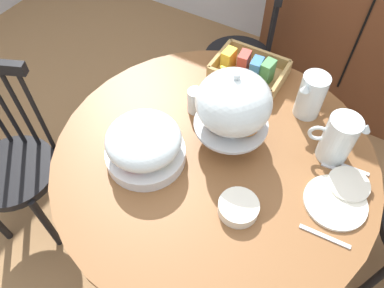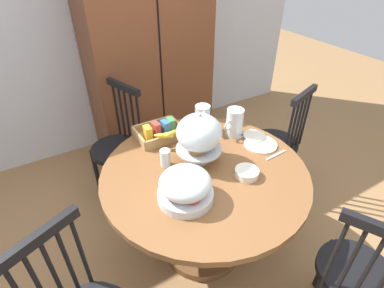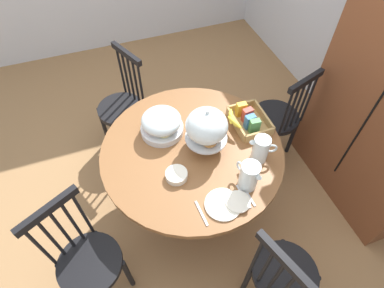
# 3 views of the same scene
# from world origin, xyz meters

# --- Properties ---
(ground_plane) EXTENTS (10.00, 10.00, 0.00)m
(ground_plane) POSITION_xyz_m (0.00, 0.00, 0.00)
(ground_plane) COLOR #997047
(dining_table) EXTENTS (1.24, 1.24, 0.74)m
(dining_table) POSITION_xyz_m (0.15, 0.08, 0.54)
(dining_table) COLOR brown
(dining_table) RESTS_ON ground_plane
(windsor_chair_near_window) EXTENTS (0.44, 0.44, 0.97)m
(windsor_chair_near_window) POSITION_xyz_m (-0.71, -0.27, 0.45)
(windsor_chair_near_window) COLOR black
(windsor_chair_near_window) RESTS_ON ground_plane
(windsor_chair_far_side) EXTENTS (0.43, 0.43, 0.97)m
(windsor_chair_far_side) POSITION_xyz_m (-0.13, 0.96, 0.45)
(windsor_chair_far_side) COLOR black
(windsor_chair_far_side) RESTS_ON ground_plane
(pastry_stand_with_dome) EXTENTS (0.28, 0.28, 0.34)m
(pastry_stand_with_dome) POSITION_xyz_m (0.16, 0.17, 0.94)
(pastry_stand_with_dome) COLOR silver
(pastry_stand_with_dome) RESTS_ON dining_table
(fruit_platter_covered) EXTENTS (0.30, 0.30, 0.18)m
(fruit_platter_covered) POSITION_xyz_m (-0.07, -0.07, 0.83)
(fruit_platter_covered) COLOR silver
(fruit_platter_covered) RESTS_ON dining_table
(orange_juice_pitcher) EXTENTS (0.20, 0.12, 0.20)m
(orange_juice_pitcher) POSITION_xyz_m (0.53, 0.30, 0.83)
(orange_juice_pitcher) COLOR silver
(orange_juice_pitcher) RESTS_ON dining_table
(milk_pitcher) EXTENTS (0.11, 0.18, 0.19)m
(milk_pitcher) POSITION_xyz_m (0.37, 0.46, 0.83)
(milk_pitcher) COLOR silver
(milk_pitcher) RESTS_ON dining_table
(cereal_basket) EXTENTS (0.32, 0.30, 0.12)m
(cereal_basket) POSITION_xyz_m (0.07, 0.52, 0.79)
(cereal_basket) COLOR tan
(cereal_basket) RESTS_ON dining_table
(china_plate_large) EXTENTS (0.22, 0.22, 0.01)m
(china_plate_large) POSITION_xyz_m (0.61, 0.11, 0.75)
(china_plate_large) COLOR white
(china_plate_large) RESTS_ON dining_table
(china_plate_small) EXTENTS (0.15, 0.15, 0.01)m
(china_plate_small) POSITION_xyz_m (0.63, 0.20, 0.76)
(china_plate_small) COLOR white
(china_plate_small) RESTS_ON china_plate_large
(cereal_bowl) EXTENTS (0.14, 0.14, 0.04)m
(cereal_bowl) POSITION_xyz_m (0.33, -0.09, 0.76)
(cereal_bowl) COLOR white
(cereal_bowl) RESTS_ON dining_table
(drinking_glass) EXTENTS (0.06, 0.06, 0.11)m
(drinking_glass) POSITION_xyz_m (-0.03, 0.24, 0.80)
(drinking_glass) COLOR silver
(drinking_glass) RESTS_ON dining_table
(table_knife) EXTENTS (0.17, 0.02, 0.01)m
(table_knife) POSITION_xyz_m (0.60, 0.25, 0.74)
(table_knife) COLOR silver
(table_knife) RESTS_ON dining_table
(dinner_fork) EXTENTS (0.17, 0.02, 0.01)m
(dinner_fork) POSITION_xyz_m (0.60, 0.28, 0.74)
(dinner_fork) COLOR silver
(dinner_fork) RESTS_ON dining_table
(soup_spoon) EXTENTS (0.17, 0.02, 0.01)m
(soup_spoon) POSITION_xyz_m (0.62, -0.03, 0.74)
(soup_spoon) COLOR silver
(soup_spoon) RESTS_ON dining_table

